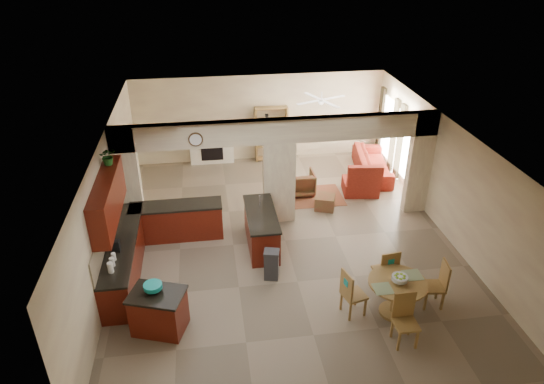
{
  "coord_description": "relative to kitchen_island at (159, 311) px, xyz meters",
  "views": [
    {
      "loc": [
        -1.75,
        -9.76,
        6.74
      ],
      "look_at": [
        -0.29,
        0.3,
        1.22
      ],
      "focal_mm": 32.0,
      "sensor_mm": 36.0,
      "label": 1
    }
  ],
  "objects": [
    {
      "name": "floor",
      "position": [
        2.86,
        2.6,
        -0.43
      ],
      "size": [
        10.0,
        10.0,
        0.0
      ],
      "primitive_type": "plane",
      "color": "#786853",
      "rests_on": "ground"
    },
    {
      "name": "ottoman",
      "position": [
        4.2,
        4.02,
        -0.24
      ],
      "size": [
        0.67,
        0.67,
        0.38
      ],
      "primitive_type": "cube",
      "rotation": [
        0.0,
        0.0,
        -0.34
      ],
      "color": "maroon",
      "rests_on": "floor"
    },
    {
      "name": "ceiling",
      "position": [
        2.86,
        2.6,
        2.37
      ],
      "size": [
        10.0,
        10.0,
        0.0
      ],
      "primitive_type": "plane",
      "rotation": [
        3.14,
        0.0,
        0.0
      ],
      "color": "white",
      "rests_on": "wall_back"
    },
    {
      "name": "partition_left_pier",
      "position": [
        -0.84,
        3.6,
        0.97
      ],
      "size": [
        0.6,
        0.25,
        2.8
      ],
      "primitive_type": "cube",
      "color": "beige",
      "rests_on": "floor"
    },
    {
      "name": "wall_back",
      "position": [
        2.86,
        7.6,
        0.97
      ],
      "size": [
        8.0,
        0.0,
        8.0
      ],
      "primitive_type": "plane",
      "rotation": [
        1.57,
        0.0,
        0.0
      ],
      "color": "beige",
      "rests_on": "floor"
    },
    {
      "name": "chaise",
      "position": [
        5.43,
        4.74,
        -0.24
      ],
      "size": [
        1.08,
        0.93,
        0.39
      ],
      "primitive_type": "cube",
      "rotation": [
        0.0,
        0.0,
        -0.14
      ],
      "color": "maroon",
      "rests_on": "floor"
    },
    {
      "name": "chair_west",
      "position": [
        3.68,
        -0.12,
        0.12
      ],
      "size": [
        0.51,
        0.51,
        1.02
      ],
      "rotation": [
        0.0,
        0.0,
        1.83
      ],
      "color": "olive",
      "rests_on": "floor"
    },
    {
      "name": "wall_clock",
      "position": [
        0.86,
        3.45,
        2.02
      ],
      "size": [
        0.34,
        0.03,
        0.34
      ],
      "primitive_type": "cylinder",
      "rotation": [
        1.57,
        0.0,
        0.0
      ],
      "color": "#4B3119",
      "rests_on": "partition_header"
    },
    {
      "name": "armchair",
      "position": [
        3.72,
        4.95,
        -0.09
      ],
      "size": [
        0.73,
        0.75,
        0.68
      ],
      "primitive_type": "imported",
      "rotation": [
        0.0,
        0.0,
        3.15
      ],
      "color": "maroon",
      "rests_on": "floor"
    },
    {
      "name": "chair_north",
      "position": [
        4.62,
        0.47,
        0.12
      ],
      "size": [
        0.47,
        0.47,
        1.02
      ],
      "rotation": [
        0.0,
        0.0,
        3.27
      ],
      "color": "olive",
      "rests_on": "floor"
    },
    {
      "name": "rug",
      "position": [
        4.06,
        4.7,
        -0.43
      ],
      "size": [
        1.6,
        1.3,
        0.01
      ],
      "primitive_type": "cube",
      "color": "brown",
      "rests_on": "floor"
    },
    {
      "name": "drape_a_right",
      "position": [
        6.79,
        5.5,
        0.77
      ],
      "size": [
        0.1,
        0.28,
        2.3
      ],
      "primitive_type": "cube",
      "color": "#3A1A17",
      "rests_on": "wall_right"
    },
    {
      "name": "fireplace",
      "position": [
        1.26,
        7.44,
        0.18
      ],
      "size": [
        1.6,
        0.35,
        1.2
      ],
      "color": "white",
      "rests_on": "floor"
    },
    {
      "name": "dining_table",
      "position": [
        4.57,
        -0.22,
        0.08
      ],
      "size": [
        1.14,
        1.14,
        0.78
      ],
      "color": "olive",
      "rests_on": "floor"
    },
    {
      "name": "wall_left",
      "position": [
        -1.14,
        2.6,
        0.97
      ],
      "size": [
        0.0,
        10.0,
        10.0
      ],
      "primitive_type": "plane",
      "rotation": [
        1.57,
        0.0,
        1.57
      ],
      "color": "beige",
      "rests_on": "floor"
    },
    {
      "name": "wall_front",
      "position": [
        2.86,
        -2.4,
        0.97
      ],
      "size": [
        8.0,
        0.0,
        8.0
      ],
      "primitive_type": "plane",
      "rotation": [
        -1.57,
        0.0,
        0.0
      ],
      "color": "beige",
      "rests_on": "floor"
    },
    {
      "name": "drape_a_left",
      "position": [
        6.79,
        4.3,
        0.77
      ],
      "size": [
        0.1,
        0.28,
        2.3
      ],
      "primitive_type": "cube",
      "color": "#3A1A17",
      "rests_on": "wall_right"
    },
    {
      "name": "shelving_unit",
      "position": [
        3.21,
        7.42,
        0.47
      ],
      "size": [
        1.0,
        0.32,
        1.8
      ],
      "primitive_type": "cube",
      "color": "olive",
      "rests_on": "floor"
    },
    {
      "name": "fruit_bowl",
      "position": [
        4.59,
        -0.24,
        0.43
      ],
      "size": [
        0.31,
        0.31,
        0.17
      ],
      "primitive_type": "cylinder",
      "color": "#85B426",
      "rests_on": "dining_table"
    },
    {
      "name": "ceiling_fan",
      "position": [
        4.36,
        5.6,
        2.13
      ],
      "size": [
        1.0,
        1.0,
        0.1
      ],
      "primitive_type": "cylinder",
      "color": "white",
      "rests_on": "ceiling"
    },
    {
      "name": "peninsula",
      "position": [
        2.26,
        2.49,
        0.02
      ],
      "size": [
        0.7,
        1.85,
        0.91
      ],
      "color": "#481108",
      "rests_on": "floor"
    },
    {
      "name": "glazed_door",
      "position": [
        6.83,
        5.75,
        0.62
      ],
      "size": [
        0.02,
        0.7,
        2.1
      ],
      "primitive_type": "cube",
      "color": "white",
      "rests_on": "wall_right"
    },
    {
      "name": "upper_cabinets",
      "position": [
        -0.96,
        1.8,
        1.49
      ],
      "size": [
        0.35,
        2.4,
        0.9
      ],
      "primitive_type": "cube",
      "color": "#481108",
      "rests_on": "wall_left"
    },
    {
      "name": "chair_south",
      "position": [
        4.46,
        -0.92,
        0.12
      ],
      "size": [
        0.42,
        0.43,
        1.02
      ],
      "rotation": [
        0.0,
        0.0,
        0.01
      ],
      "color": "olive",
      "rests_on": "floor"
    },
    {
      "name": "trash_can",
      "position": [
        2.32,
        1.23,
        -0.11
      ],
      "size": [
        0.36,
        0.33,
        0.65
      ],
      "primitive_type": "cube",
      "rotation": [
        0.0,
        0.0,
        -0.24
      ],
      "color": "#2F2E31",
      "rests_on": "floor"
    },
    {
      "name": "chair_east",
      "position": [
        5.49,
        -0.1,
        0.12
      ],
      "size": [
        0.47,
        0.47,
        1.02
      ],
      "rotation": [
        0.0,
        0.0,
        4.59
      ],
      "color": "olive",
      "rests_on": "floor"
    },
    {
      "name": "window_b",
      "position": [
        6.83,
        6.6,
        0.77
      ],
      "size": [
        0.02,
        0.9,
        1.9
      ],
      "primitive_type": "cube",
      "color": "white",
      "rests_on": "wall_right"
    },
    {
      "name": "drape_b_left",
      "position": [
        6.79,
        6.0,
        0.77
      ],
      "size": [
        0.1,
        0.28,
        2.3
      ],
      "primitive_type": "cube",
      "color": "#3A1A17",
      "rests_on": "wall_right"
    },
    {
      "name": "sofa",
      "position": [
        6.16,
        5.89,
        -0.08
      ],
      "size": [
        2.52,
        1.32,
        0.7
      ],
      "primitive_type": "imported",
      "rotation": [
        0.0,
        0.0,
        1.41
      ],
      "color": "maroon",
      "rests_on": "floor"
    },
    {
      "name": "drape_b_right",
      "position": [
        6.79,
        7.2,
        0.77
      ],
      "size": [
        0.1,
        0.28,
        2.3
      ],
      "primitive_type": "cube",
      "color": "#3A1A17",
      "rests_on": "wall_right"
    },
    {
      "name": "window_a",
      "position": [
        6.83,
        4.9,
        0.77
      ],
      "size": [
        0.02,
        0.9,
        1.9
      ],
      "primitive_type": "cube",
      "color": "white",
      "rests_on": "wall_right"
    },
    {
      "name": "plant",
      "position": [
        -0.96,
        2.52,
        2.13
      ],
      "size": [
        0.41,
        0.37,
        0.38
      ],
      "primitive_type": "imported",
      "rotation": [
        0.0,
        0.0,
        0.25
      ],
      "color": "#174512",
      "rests_on": "upper_cabinets"
    },
    {
      "name": "teal_bowl",
      "position": [
        -0.05,
        0.08,
        0.51
      ],
      "size": [
        0.34,
        0.34,
        0.16
      ],
      "primitive_type": "cylinder",
      "color": "teal",
      "rests_on": "kitchen_island"
    },
    {
      "name": "kitchen_island",
      "position": [
        0.0,
        0.0,
        0.0
      ],
      "size": [
        1.17,
        0.99,
        0.86
      ],
      "rotation": [
        0.0,
        0.0,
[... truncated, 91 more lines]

